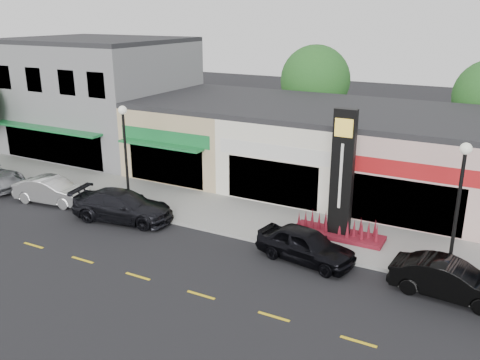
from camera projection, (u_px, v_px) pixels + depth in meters
The scene contains 15 objects.
ground at pixel (239, 262), 21.55m from camera, with size 120.00×120.00×0.00m, color black.
sidewalk at pixel (280, 224), 25.17m from camera, with size 52.00×4.30×0.15m, color gray.
curb at pixel (261, 242), 23.29m from camera, with size 52.00×0.20×0.15m, color gray.
building_grey_2story at pixel (100, 95), 37.91m from camera, with size 12.00×10.95×8.30m.
shop_beige at pixel (208, 132), 34.19m from camera, with size 7.00×10.85×4.80m.
shop_cream at pixel (306, 144), 31.06m from camera, with size 7.00×10.01×4.80m.
shop_pink_w at pixel (425, 159), 27.93m from camera, with size 7.00×10.01×4.80m.
tree_rear_west at pixel (315, 80), 38.00m from camera, with size 5.20×5.20×7.83m.
lamp_west_near at pixel (125, 147), 26.13m from camera, with size 0.44×0.44×5.47m.
lamp_east_near at pixel (459, 198), 18.96m from camera, with size 0.44×0.44×5.47m.
pylon_sign at pixel (341, 193), 23.00m from camera, with size 4.20×1.30×6.00m.
car_white_van at pixel (52, 190), 28.04m from camera, with size 4.33×1.51×1.43m, color beige.
car_dark_sedan at pixel (123, 206), 25.69m from camera, with size 5.25×2.13×1.52m, color black.
car_black_sedan at pixel (305, 245), 21.47m from camera, with size 4.31×1.73×1.47m, color black.
car_black_conv at pixel (450, 280), 18.73m from camera, with size 4.26×1.49×1.40m, color black.
Camera 1 is at (9.18, -17.03, 10.12)m, focal length 38.00 mm.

